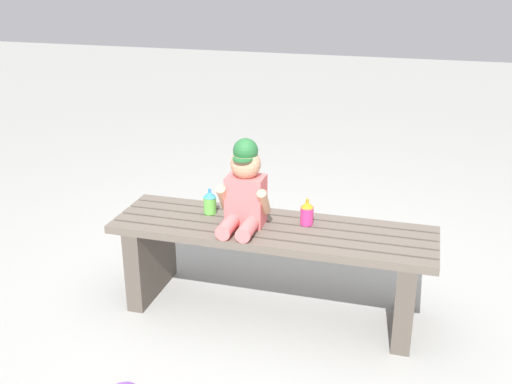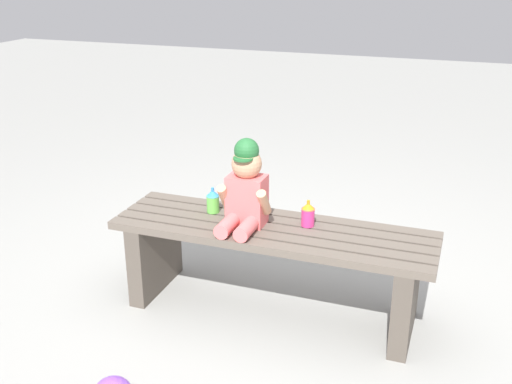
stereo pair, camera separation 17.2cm
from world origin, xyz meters
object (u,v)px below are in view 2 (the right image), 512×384
object	(u,v)px
park_bench	(272,255)
sippy_cup_left	(213,201)
child_figure	(245,189)
sippy_cup_right	(308,214)

from	to	relation	value
park_bench	sippy_cup_left	world-z (taller)	sippy_cup_left
child_figure	sippy_cup_right	size ratio (longest dim) A/B	3.26
child_figure	sippy_cup_right	xyz separation A→B (m)	(0.27, 0.09, -0.12)
sippy_cup_left	sippy_cup_right	xyz separation A→B (m)	(0.47, 0.00, 0.00)
park_bench	sippy_cup_left	bearing A→B (deg)	168.15
child_figure	sippy_cup_left	distance (m)	0.25
park_bench	child_figure	distance (m)	0.35
park_bench	sippy_cup_left	size ratio (longest dim) A/B	11.86
park_bench	child_figure	size ratio (longest dim) A/B	3.63
child_figure	sippy_cup_left	bearing A→B (deg)	155.54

